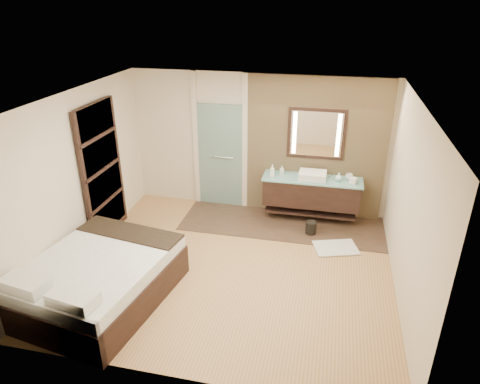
% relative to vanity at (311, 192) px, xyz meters
% --- Properties ---
extents(floor, '(5.00, 5.00, 0.00)m').
position_rel_vanity_xyz_m(floor, '(-1.10, -1.92, -0.58)').
color(floor, olive).
rests_on(floor, ground).
extents(tile_strip, '(3.80, 1.30, 0.01)m').
position_rel_vanity_xyz_m(tile_strip, '(-0.50, -0.32, -0.57)').
color(tile_strip, '#36271D').
rests_on(tile_strip, floor).
extents(stone_wall, '(2.60, 0.08, 2.70)m').
position_rel_vanity_xyz_m(stone_wall, '(0.00, 0.29, 0.77)').
color(stone_wall, tan).
rests_on(stone_wall, floor).
extents(vanity, '(1.85, 0.55, 0.88)m').
position_rel_vanity_xyz_m(vanity, '(0.00, 0.00, 0.00)').
color(vanity, black).
rests_on(vanity, stone_wall).
extents(mirror_unit, '(1.06, 0.04, 0.96)m').
position_rel_vanity_xyz_m(mirror_unit, '(0.00, 0.24, 1.07)').
color(mirror_unit, black).
rests_on(mirror_unit, stone_wall).
extents(frosted_door, '(1.10, 0.12, 2.70)m').
position_rel_vanity_xyz_m(frosted_door, '(-1.85, 0.28, 0.56)').
color(frosted_door, '#A8D5CE').
rests_on(frosted_door, floor).
extents(shoji_partition, '(0.06, 1.20, 2.40)m').
position_rel_vanity_xyz_m(shoji_partition, '(-3.53, -1.32, 0.63)').
color(shoji_partition, black).
rests_on(shoji_partition, floor).
extents(bed, '(2.02, 2.37, 0.82)m').
position_rel_vanity_xyz_m(bed, '(-2.75, -3.08, -0.24)').
color(bed, black).
rests_on(bed, floor).
extents(bath_mat, '(0.84, 0.70, 0.02)m').
position_rel_vanity_xyz_m(bath_mat, '(0.52, -0.99, -0.56)').
color(bath_mat, silver).
rests_on(bath_mat, floor).
extents(waste_bin, '(0.23, 0.23, 0.24)m').
position_rel_vanity_xyz_m(waste_bin, '(0.06, -0.57, -0.46)').
color(waste_bin, black).
rests_on(waste_bin, floor).
extents(tissue_box, '(0.15, 0.15, 0.10)m').
position_rel_vanity_xyz_m(tissue_box, '(0.73, -0.08, 0.33)').
color(tissue_box, white).
rests_on(tissue_box, vanity).
extents(soap_bottle_a, '(0.11, 0.11, 0.23)m').
position_rel_vanity_xyz_m(soap_bottle_a, '(-0.75, -0.08, 0.40)').
color(soap_bottle_a, white).
rests_on(soap_bottle_a, vanity).
extents(soap_bottle_b, '(0.09, 0.09, 0.16)m').
position_rel_vanity_xyz_m(soap_bottle_b, '(-0.59, 0.08, 0.37)').
color(soap_bottle_b, '#B2B2B2').
rests_on(soap_bottle_b, vanity).
extents(soap_bottle_c, '(0.16, 0.16, 0.16)m').
position_rel_vanity_xyz_m(soap_bottle_c, '(0.47, -0.03, 0.36)').
color(soap_bottle_c, '#BEEEEF').
rests_on(soap_bottle_c, vanity).
extents(cup, '(0.15, 0.15, 0.11)m').
position_rel_vanity_xyz_m(cup, '(0.66, 0.09, 0.34)').
color(cup, white).
rests_on(cup, vanity).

